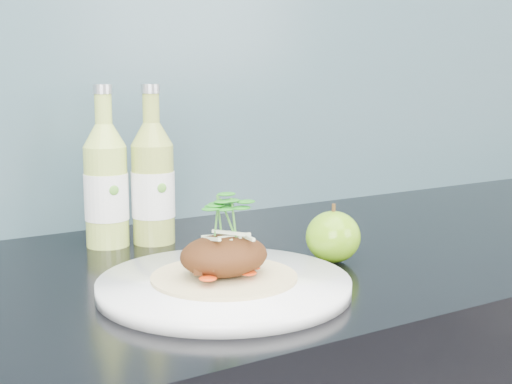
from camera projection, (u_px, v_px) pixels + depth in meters
subway_backsplash at (115, 5)px, 1.11m from camera, size 4.00×0.02×0.70m
dinner_plate at (224, 285)px, 0.81m from camera, size 0.36×0.36×0.02m
pork_taco at (224, 254)px, 0.81m from camera, size 0.17×0.17×0.10m
green_apple at (333, 237)px, 0.93m from camera, size 0.10×0.10×0.08m
cider_bottle_left at (106, 186)px, 1.01m from camera, size 0.07×0.07×0.23m
cider_bottle_right at (153, 184)px, 1.03m from camera, size 0.06×0.06×0.23m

